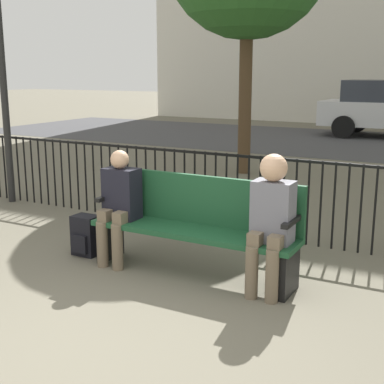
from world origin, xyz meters
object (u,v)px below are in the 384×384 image
(seated_person_1, at_px, (271,216))
(backpack, at_px, (86,236))
(lamp_post, at_px, (0,41))
(seated_person_0, at_px, (119,202))
(park_bench, at_px, (196,221))

(seated_person_1, height_order, backpack, seated_person_1)
(backpack, bearing_deg, lamp_post, 152.04)
(seated_person_0, relative_size, lamp_post, 0.33)
(park_bench, xyz_separation_m, seated_person_1, (0.78, -0.13, 0.19))
(seated_person_0, bearing_deg, backpack, 177.22)
(seated_person_1, bearing_deg, seated_person_0, -179.82)
(seated_person_0, height_order, backpack, seated_person_0)
(seated_person_1, xyz_separation_m, backpack, (-2.02, 0.02, -0.48))
(seated_person_0, xyz_separation_m, seated_person_1, (1.57, 0.00, 0.06))
(seated_person_1, height_order, lamp_post, lamp_post)
(park_bench, bearing_deg, backpack, -174.78)
(park_bench, relative_size, lamp_post, 0.59)
(seated_person_0, distance_m, backpack, 0.62)
(park_bench, xyz_separation_m, backpack, (-1.24, -0.11, -0.30))
(park_bench, height_order, seated_person_1, seated_person_1)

